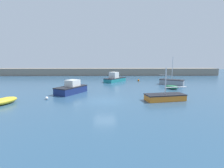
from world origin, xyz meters
TOP-DOWN VIEW (x-y plane):
  - ground_plane at (0.00, 0.00)m, footprint 120.00×120.00m
  - harbor_breakwater at (0.00, 31.09)m, footprint 63.37×3.64m
  - sailboat_twin_hulled at (7.12, 0.11)m, footprint 5.14×2.71m
  - rowboat_white_midwater at (-10.85, -1.35)m, footprint 2.29×3.39m
  - fishing_dinghy_green at (10.65, 7.75)m, footprint 2.30×2.21m
  - cabin_cruiser_white at (1.68, 16.73)m, footprint 4.94×5.54m
  - sailboat_short_mast at (12.30, 12.48)m, footprint 4.63×3.77m
  - motorboat_grey_hull at (-4.86, 4.60)m, footprint 4.27×5.19m
  - mooring_buoy_orange at (6.84, 17.45)m, footprint 0.42×0.42m
  - mooring_buoy_white at (-6.99, 0.65)m, footprint 0.38×0.38m

SIDE VIEW (x-z plane):
  - ground_plane at x=0.00m, z-range -0.20..0.00m
  - mooring_buoy_white at x=-6.99m, z-range 0.00..0.38m
  - mooring_buoy_orange at x=6.84m, z-range 0.00..0.42m
  - fishing_dinghy_green at x=10.65m, z-range 0.00..0.63m
  - rowboat_white_midwater at x=-10.85m, z-range 0.00..0.72m
  - sailboat_twin_hulled at x=7.12m, z-range -1.53..2.35m
  - sailboat_short_mast at x=12.30m, z-range -2.09..3.11m
  - cabin_cruiser_white at x=1.68m, z-range -0.36..1.71m
  - motorboat_grey_hull at x=-4.86m, z-range -0.25..1.62m
  - harbor_breakwater at x=0.00m, z-range 0.00..2.02m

